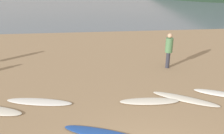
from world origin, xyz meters
name	(u,v)px	position (x,y,z in m)	size (l,w,h in m)	color
ground_plane	(110,53)	(0.00, 10.00, -0.10)	(120.00, 120.00, 0.20)	#997C5B
surfboard_3	(39,102)	(-3.25, 4.04, 0.04)	(2.51, 0.52, 0.08)	white
surfboard_4	(105,134)	(-0.95, 1.86, 0.03)	(2.66, 0.48, 0.06)	#1E479E
surfboard_5	(149,101)	(0.85, 3.63, 0.05)	(2.23, 0.53, 0.09)	silver
surfboard_6	(185,99)	(2.25, 3.65, 0.04)	(2.51, 0.47, 0.08)	silver
surfboard_7	(220,94)	(3.78, 3.90, 0.05)	(1.96, 0.46, 0.10)	white
person_1	(169,48)	(2.67, 6.98, 1.06)	(0.36, 0.36, 1.80)	#2D2D38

